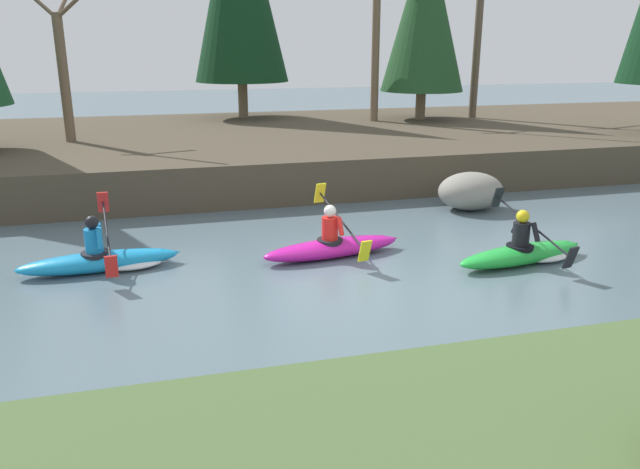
{
  "coord_description": "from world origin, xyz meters",
  "views": [
    {
      "loc": [
        -3.02,
        -9.13,
        3.84
      ],
      "look_at": [
        -0.27,
        1.14,
        0.55
      ],
      "focal_mm": 35.0,
      "sensor_mm": 36.0,
      "label": 1
    }
  ],
  "objects_px": {
    "kayaker_lead": "(526,252)",
    "kayaker_trailing": "(106,259)",
    "boulder_midstream": "(471,191)",
    "kayaker_middle": "(333,245)"
  },
  "relations": [
    {
      "from": "kayaker_lead",
      "to": "kayaker_trailing",
      "type": "bearing_deg",
      "value": 157.84
    },
    {
      "from": "kayaker_lead",
      "to": "kayaker_trailing",
      "type": "relative_size",
      "value": 1.0
    },
    {
      "from": "kayaker_trailing",
      "to": "boulder_midstream",
      "type": "distance_m",
      "value": 8.44
    },
    {
      "from": "boulder_midstream",
      "to": "kayaker_trailing",
      "type": "bearing_deg",
      "value": -165.47
    },
    {
      "from": "kayaker_middle",
      "to": "boulder_midstream",
      "type": "height_order",
      "value": "kayaker_middle"
    },
    {
      "from": "kayaker_lead",
      "to": "boulder_midstream",
      "type": "distance_m",
      "value": 3.77
    },
    {
      "from": "boulder_midstream",
      "to": "kayaker_lead",
      "type": "bearing_deg",
      "value": -102.62
    },
    {
      "from": "kayaker_lead",
      "to": "boulder_midstream",
      "type": "bearing_deg",
      "value": 67.19
    },
    {
      "from": "kayaker_lead",
      "to": "boulder_midstream",
      "type": "height_order",
      "value": "kayaker_lead"
    },
    {
      "from": "kayaker_lead",
      "to": "kayaker_middle",
      "type": "bearing_deg",
      "value": 149.61
    }
  ]
}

